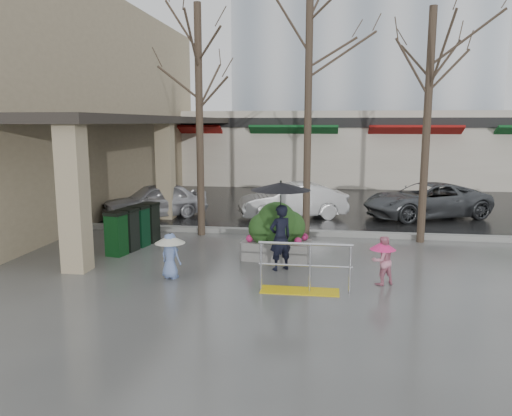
% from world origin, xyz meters
% --- Properties ---
extents(ground, '(120.00, 120.00, 0.00)m').
position_xyz_m(ground, '(0.00, 0.00, 0.00)').
color(ground, '#51514F').
rests_on(ground, ground).
extents(street_asphalt, '(120.00, 36.00, 0.01)m').
position_xyz_m(street_asphalt, '(0.00, 22.00, 0.01)').
color(street_asphalt, black).
rests_on(street_asphalt, ground).
extents(curb, '(120.00, 0.30, 0.15)m').
position_xyz_m(curb, '(0.00, 4.00, 0.07)').
color(curb, gray).
rests_on(curb, ground).
extents(near_building, '(6.00, 18.00, 8.00)m').
position_xyz_m(near_building, '(-9.00, 8.00, 4.00)').
color(near_building, tan).
rests_on(near_building, ground).
extents(canopy_slab, '(2.80, 18.00, 0.25)m').
position_xyz_m(canopy_slab, '(-4.80, 8.00, 3.62)').
color(canopy_slab, '#2D2823').
rests_on(canopy_slab, pillar_front).
extents(pillar_front, '(0.55, 0.55, 3.50)m').
position_xyz_m(pillar_front, '(-3.90, -0.50, 1.75)').
color(pillar_front, tan).
rests_on(pillar_front, ground).
extents(pillar_back, '(0.55, 0.55, 3.50)m').
position_xyz_m(pillar_back, '(-3.90, 6.00, 1.75)').
color(pillar_back, tan).
rests_on(pillar_back, ground).
extents(storefront_row, '(34.00, 6.74, 4.00)m').
position_xyz_m(storefront_row, '(2.00, 17.97, 2.01)').
color(storefront_row, beige).
rests_on(storefront_row, ground).
extents(office_tower, '(18.00, 12.00, 25.00)m').
position_xyz_m(office_tower, '(4.00, 30.00, 12.50)').
color(office_tower, '#8C99A8').
rests_on(office_tower, ground).
extents(handrail, '(1.90, 0.50, 1.03)m').
position_xyz_m(handrail, '(1.36, -1.20, 0.38)').
color(handrail, yellow).
rests_on(handrail, ground).
extents(tree_west, '(3.20, 3.20, 6.80)m').
position_xyz_m(tree_west, '(-2.00, 3.60, 5.08)').
color(tree_west, '#382B21').
rests_on(tree_west, ground).
extents(tree_midwest, '(3.20, 3.20, 7.00)m').
position_xyz_m(tree_midwest, '(1.20, 3.60, 5.23)').
color(tree_midwest, '#382B21').
rests_on(tree_midwest, ground).
extents(tree_mideast, '(3.20, 3.20, 6.50)m').
position_xyz_m(tree_mideast, '(4.50, 3.60, 4.86)').
color(tree_mideast, '#382B21').
rests_on(tree_mideast, ground).
extents(woman, '(1.38, 1.38, 2.11)m').
position_xyz_m(woman, '(0.75, 0.26, 1.39)').
color(woman, black).
rests_on(woman, ground).
extents(child_pink, '(0.64, 0.59, 1.05)m').
position_xyz_m(child_pink, '(3.00, -0.49, 0.59)').
color(child_pink, pink).
rests_on(child_pink, ground).
extents(child_blue, '(0.67, 0.67, 1.02)m').
position_xyz_m(child_blue, '(-1.59, -0.72, 0.63)').
color(child_blue, '#6B84BE').
rests_on(child_blue, ground).
extents(planter, '(1.75, 1.03, 1.46)m').
position_xyz_m(planter, '(0.58, 1.18, 0.70)').
color(planter, slate).
rests_on(planter, ground).
extents(news_boxes, '(0.87, 2.10, 1.14)m').
position_xyz_m(news_boxes, '(-3.41, 1.71, 0.57)').
color(news_boxes, '#0D3B16').
rests_on(news_boxes, ground).
extents(car_a, '(3.89, 3.33, 1.26)m').
position_xyz_m(car_a, '(-4.37, 6.10, 0.63)').
color(car_a, silver).
rests_on(car_a, ground).
extents(car_b, '(4.05, 2.41, 1.26)m').
position_xyz_m(car_b, '(0.57, 6.73, 0.63)').
color(car_b, silver).
rests_on(car_b, ground).
extents(car_c, '(4.99, 3.68, 1.26)m').
position_xyz_m(car_c, '(5.34, 7.54, 0.63)').
color(car_c, '#525559').
rests_on(car_c, ground).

